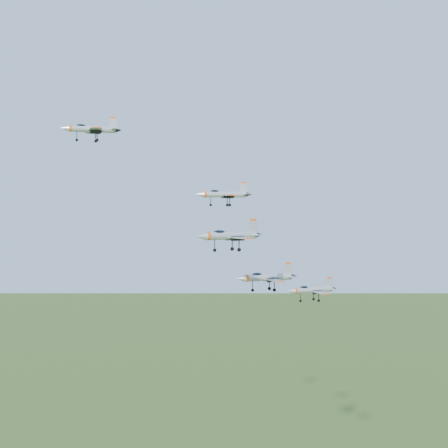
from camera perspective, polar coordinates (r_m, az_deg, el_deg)
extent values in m
cylinder|color=#ACB0B9|center=(129.20, -11.96, 8.49)|extent=(9.19, 1.76, 1.32)
cone|color=#ACB0B9|center=(128.65, -14.41, 8.50)|extent=(1.89, 1.41, 1.32)
cone|color=black|center=(129.94, -9.62, 8.46)|extent=(1.47, 1.19, 1.12)
ellipsoid|color=black|center=(129.01, -12.95, 8.71)|extent=(2.28, 1.06, 0.84)
cube|color=#ACB0B9|center=(126.39, -11.71, 8.52)|extent=(2.55, 4.57, 0.14)
cube|color=#ACB0B9|center=(132.00, -12.02, 8.23)|extent=(2.55, 4.57, 0.14)
cube|color=#ACB0B9|center=(129.94, -10.11, 9.07)|extent=(1.53, 0.19, 2.13)
cube|color=#E55010|center=(130.09, -10.12, 9.56)|extent=(1.12, 0.20, 0.36)
cylinder|color=#ACB0B9|center=(117.43, 0.07, 2.74)|extent=(8.16, 1.55, 1.17)
cone|color=#ACB0B9|center=(116.38, -2.26, 2.74)|extent=(1.68, 1.25, 1.17)
cone|color=black|center=(118.61, 2.27, 2.72)|extent=(1.31, 1.05, 1.00)
ellipsoid|color=black|center=(116.99, -0.88, 2.96)|extent=(2.02, 0.93, 0.74)
cube|color=#ACB0B9|center=(115.01, 0.45, 2.65)|extent=(2.26, 4.06, 0.13)
cube|color=#ACB0B9|center=(119.92, -0.13, 2.61)|extent=(2.26, 4.06, 0.13)
cube|color=#ACB0B9|center=(118.37, 1.81, 3.32)|extent=(1.36, 0.17, 1.89)
cube|color=#E55010|center=(118.41, 1.81, 3.80)|extent=(1.00, 0.17, 0.32)
cylinder|color=#ACB0B9|center=(99.06, 0.67, -1.05)|extent=(9.05, 3.27, 1.30)
cone|color=#ACB0B9|center=(96.50, -2.11, -1.13)|extent=(2.04, 1.67, 1.30)
cone|color=black|center=(101.73, 3.21, -0.98)|extent=(1.61, 1.39, 1.10)
ellipsoid|color=black|center=(97.97, -0.45, -0.80)|extent=(2.35, 1.40, 0.82)
cube|color=#ACB0B9|center=(96.76, 1.59, -1.27)|extent=(3.22, 4.80, 0.14)
cube|color=#ACB0B9|center=(101.60, -0.02, -1.12)|extent=(3.22, 4.80, 0.14)
cube|color=#ACB0B9|center=(101.10, 2.68, -0.23)|extent=(1.49, 0.45, 2.10)
cube|color=#E55010|center=(101.06, 2.68, 0.39)|extent=(1.10, 0.38, 0.35)
cylinder|color=#ACB0B9|center=(128.09, 4.03, -4.88)|extent=(10.16, 2.10, 1.46)
cone|color=#ACB0B9|center=(125.78, 1.50, -4.99)|extent=(2.11, 1.58, 1.46)
cone|color=black|center=(130.54, 6.38, -4.76)|extent=(1.65, 1.34, 1.24)
ellipsoid|color=black|center=(127.06, 3.01, -4.68)|extent=(2.53, 1.20, 0.92)
cube|color=#ACB0B9|center=(125.37, 4.71, -5.15)|extent=(2.89, 5.09, 0.16)
cube|color=#ACB0B9|center=(131.07, 3.56, -4.85)|extent=(2.89, 5.09, 0.16)
cube|color=#ACB0B9|center=(129.85, 5.89, -4.12)|extent=(1.69, 0.24, 2.35)
cube|color=#E55010|center=(129.73, 5.89, -3.58)|extent=(1.24, 0.24, 0.39)
cylinder|color=#ACB0B9|center=(115.17, 8.13, -5.96)|extent=(7.72, 1.84, 1.11)
cone|color=#ACB0B9|center=(112.98, 6.10, -6.11)|extent=(1.63, 1.25, 1.11)
cone|color=black|center=(117.42, 10.01, -5.83)|extent=(1.28, 1.05, 0.94)
ellipsoid|color=black|center=(114.21, 7.31, -5.81)|extent=(1.94, 0.97, 0.70)
cube|color=#ACB0B9|center=(113.25, 8.81, -6.21)|extent=(2.31, 3.91, 0.12)
cube|color=#ACB0B9|center=(117.34, 7.62, -5.92)|extent=(2.31, 3.91, 0.12)
cube|color=#ACB0B9|center=(116.79, 9.62, -5.30)|extent=(1.28, 0.23, 1.79)
cube|color=#E55010|center=(116.68, 9.63, -4.84)|extent=(0.94, 0.21, 0.30)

